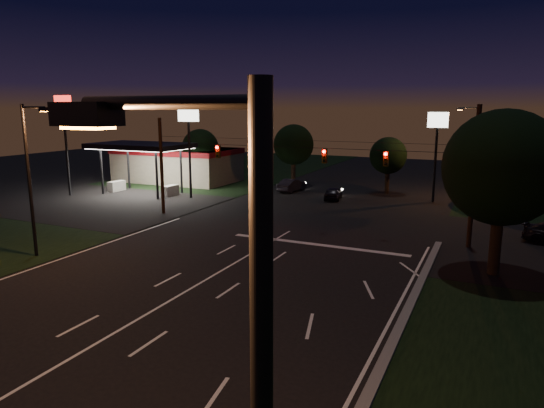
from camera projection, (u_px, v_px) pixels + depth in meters
The scene contains 20 objects.
ground at pixel (173, 299), 22.65m from camera, with size 140.00×140.00×0.00m, color black.
cross_street_left at pixel (101, 204), 45.15m from camera, with size 20.00×16.00×0.02m, color black.
center_line at pixel (72, 357), 17.31m from camera, with size 0.14×40.00×0.01m, color silver.
stop_bar at pixel (317, 245), 31.64m from camera, with size 12.00×0.50×0.01m, color silver.
utility_pole_right at pixel (468, 247), 31.03m from camera, with size 0.30×0.30×9.00m, color black.
utility_pole_left at pixel (164, 214), 40.96m from camera, with size 0.28×0.28×8.00m, color black.
signal_span at pixel (295, 154), 34.89m from camera, with size 24.00×0.40×1.56m.
gas_station at pixel (175, 162), 58.26m from camera, with size 14.20×16.10×5.25m.
pole_sign_left_near at pixel (189, 127), 46.65m from camera, with size 2.20×0.30×9.10m.
pole_sign_left_far at pixel (64, 120), 47.94m from camera, with size 2.00×0.30×10.00m.
pole_sign_right at pixel (437, 136), 44.82m from camera, with size 1.80×0.30×8.40m.
street_light_left at pixel (31, 170), 28.06m from camera, with size 2.20×0.35×9.00m.
street_light_right_far at pixel (475, 146), 45.45m from camera, with size 2.20×0.35×9.00m.
tree_right_near at pixel (503, 169), 25.00m from camera, with size 6.00×6.00×8.76m.
tree_far_a at pixel (201, 148), 56.05m from camera, with size 4.20×4.20×6.42m.
tree_far_b at pixel (294, 145), 55.41m from camera, with size 4.60×4.60×6.98m.
tree_far_c at pixel (389, 156), 50.09m from camera, with size 3.80×3.80×5.86m.
tree_far_d at pixel (483, 152), 44.44m from camera, with size 4.80×4.80×7.30m.
car_oncoming_a at pixel (333, 193), 47.21m from camera, with size 1.45×3.61×1.23m, color black.
car_oncoming_b at pixel (292, 185), 51.78m from camera, with size 1.42×4.08×1.35m, color black.
Camera 1 is at (13.19, -17.42, 8.75)m, focal length 32.00 mm.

